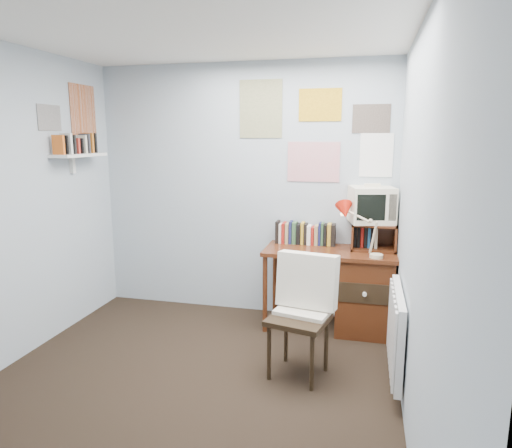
{
  "coord_description": "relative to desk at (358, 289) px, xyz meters",
  "views": [
    {
      "loc": [
        1.2,
        -2.66,
        1.79
      ],
      "look_at": [
        0.31,
        1.01,
        1.06
      ],
      "focal_mm": 32.0,
      "sensor_mm": 36.0,
      "label": 1
    }
  ],
  "objects": [
    {
      "name": "posters_left",
      "position": [
        -2.67,
        -0.38,
        1.59
      ],
      "size": [
        0.01,
        0.7,
        0.6
      ],
      "primitive_type": "cube",
      "color": "white",
      "rests_on": "left_wall"
    },
    {
      "name": "tv_riser",
      "position": [
        0.12,
        0.11,
        0.48
      ],
      "size": [
        0.4,
        0.3,
        0.25
      ],
      "primitive_type": "cube",
      "color": "#532612",
      "rests_on": "desk"
    },
    {
      "name": "right_wall",
      "position": [
        0.33,
        -1.48,
        0.84
      ],
      "size": [
        0.02,
        3.5,
        2.5
      ],
      "primitive_type": "cube",
      "color": "#A4B3BC",
      "rests_on": "ground"
    },
    {
      "name": "radiator",
      "position": [
        0.29,
        -0.93,
        0.01
      ],
      "size": [
        0.09,
        0.8,
        0.6
      ],
      "primitive_type": "cube",
      "color": "white",
      "rests_on": "right_wall"
    },
    {
      "name": "wall_shelf",
      "position": [
        -2.57,
        -0.38,
        1.21
      ],
      "size": [
        0.2,
        0.62,
        0.24
      ],
      "primitive_type": "cube",
      "color": "white",
      "rests_on": "left_wall"
    },
    {
      "name": "posters_back",
      "position": [
        -0.47,
        0.26,
        1.44
      ],
      "size": [
        1.2,
        0.01,
        0.9
      ],
      "primitive_type": "cube",
      "color": "white",
      "rests_on": "back_wall"
    },
    {
      "name": "ground",
      "position": [
        -1.17,
        -1.48,
        -0.41
      ],
      "size": [
        3.5,
        3.5,
        0.0
      ],
      "primitive_type": "plane",
      "color": "black",
      "rests_on": "ground"
    },
    {
      "name": "ceiling",
      "position": [
        -1.17,
        -1.48,
        2.09
      ],
      "size": [
        3.0,
        3.5,
        0.02
      ],
      "primitive_type": "cube",
      "color": "white",
      "rests_on": "back_wall"
    },
    {
      "name": "crt_tv",
      "position": [
        0.09,
        0.13,
        0.78
      ],
      "size": [
        0.45,
        0.43,
        0.36
      ],
      "primitive_type": "cube",
      "rotation": [
        0.0,
        0.0,
        0.23
      ],
      "color": "#ECE3C5",
      "rests_on": "tv_riser"
    },
    {
      "name": "desk_chair",
      "position": [
        -0.42,
        -0.95,
        0.04
      ],
      "size": [
        0.55,
        0.53,
        0.89
      ],
      "primitive_type": "cube",
      "rotation": [
        0.0,
        0.0,
        -0.23
      ],
      "color": "black",
      "rests_on": "ground"
    },
    {
      "name": "desk_lamp",
      "position": [
        0.14,
        -0.19,
        0.56
      ],
      "size": [
        0.34,
        0.31,
        0.41
      ],
      "primitive_type": "cube",
      "rotation": [
        0.0,
        0.0,
        -0.23
      ],
      "color": "red",
      "rests_on": "desk"
    },
    {
      "name": "back_wall",
      "position": [
        -1.17,
        0.27,
        0.84
      ],
      "size": [
        3.0,
        0.02,
        2.5
      ],
      "primitive_type": "cube",
      "color": "#A4B3BC",
      "rests_on": "ground"
    },
    {
      "name": "desk",
      "position": [
        0.0,
        0.0,
        0.0
      ],
      "size": [
        1.2,
        0.55,
        0.76
      ],
      "color": "#532612",
      "rests_on": "ground"
    },
    {
      "name": "book_row",
      "position": [
        -0.51,
        0.18,
        0.46
      ],
      "size": [
        0.6,
        0.14,
        0.22
      ],
      "primitive_type": "cube",
      "color": "#532612",
      "rests_on": "desk"
    }
  ]
}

